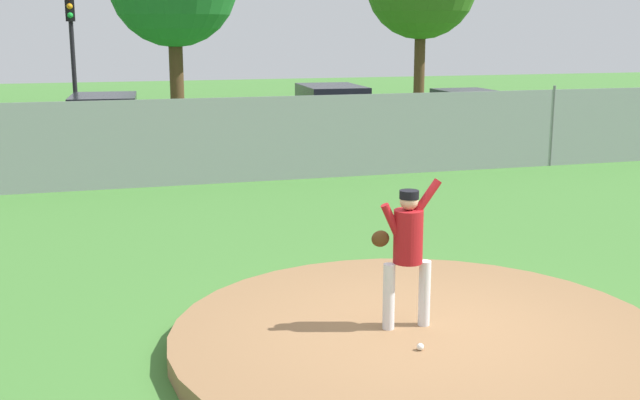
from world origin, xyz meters
TOP-DOWN VIEW (x-y plane):
  - ground_plane at (0.00, 6.00)m, footprint 80.00×80.00m
  - asphalt_strip at (0.00, 14.50)m, footprint 44.00×7.00m
  - pitchers_mound at (0.00, 0.00)m, footprint 5.49×5.49m
  - pitcher_youth at (-0.13, 0.12)m, footprint 0.77×0.32m
  - baseball at (-0.23, -0.54)m, footprint 0.07×0.07m
  - chainlink_fence at (0.00, 10.00)m, footprint 39.34×0.07m
  - parked_car_champagne at (-2.96, 14.52)m, footprint 2.18×4.66m
  - parked_car_navy at (3.46, 14.69)m, footprint 2.03×4.78m
  - parked_car_burgundy at (7.68, 14.32)m, footprint 1.84×4.03m
  - traffic_cone_orange at (-0.44, 17.00)m, footprint 0.40×0.40m
  - traffic_light_near at (-3.73, 18.78)m, footprint 0.28×0.46m

SIDE VIEW (x-z plane):
  - ground_plane at x=0.00m, z-range 0.00..0.00m
  - asphalt_strip at x=0.00m, z-range 0.00..0.01m
  - pitchers_mound at x=0.00m, z-range 0.00..0.21m
  - baseball at x=-0.23m, z-range 0.21..0.28m
  - traffic_cone_orange at x=-0.44m, z-range -0.01..0.54m
  - parked_car_burgundy at x=7.68m, z-range -0.03..1.55m
  - parked_car_champagne at x=-2.96m, z-range -0.04..1.64m
  - parked_car_navy at x=3.46m, z-range -0.04..1.75m
  - chainlink_fence at x=0.00m, z-range -0.05..1.98m
  - pitcher_youth at x=-0.13m, z-range 0.33..1.98m
  - traffic_light_near at x=-3.73m, z-range 0.85..5.37m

